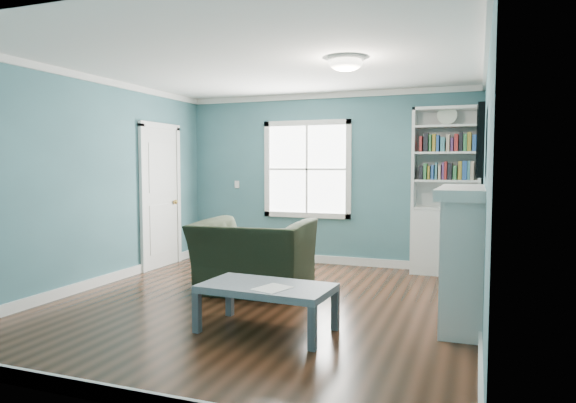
% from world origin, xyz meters
% --- Properties ---
extents(floor, '(5.00, 5.00, 0.00)m').
position_xyz_m(floor, '(0.00, 0.00, 0.00)').
color(floor, black).
rests_on(floor, ground).
extents(room_walls, '(5.00, 5.00, 5.00)m').
position_xyz_m(room_walls, '(0.00, 0.00, 1.58)').
color(room_walls, '#38616A').
rests_on(room_walls, ground).
extents(trim, '(4.50, 5.00, 2.60)m').
position_xyz_m(trim, '(0.00, 0.00, 1.24)').
color(trim, white).
rests_on(trim, ground).
extents(window, '(1.40, 0.06, 1.50)m').
position_xyz_m(window, '(-0.30, 2.49, 1.45)').
color(window, white).
rests_on(window, room_walls).
extents(bookshelf, '(0.90, 0.35, 2.31)m').
position_xyz_m(bookshelf, '(1.77, 2.30, 0.92)').
color(bookshelf, silver).
rests_on(bookshelf, ground).
extents(fireplace, '(0.44, 1.58, 1.30)m').
position_xyz_m(fireplace, '(2.08, 0.20, 0.64)').
color(fireplace, black).
rests_on(fireplace, ground).
extents(tv, '(0.06, 1.10, 0.65)m').
position_xyz_m(tv, '(2.20, 0.20, 1.72)').
color(tv, black).
rests_on(tv, fireplace).
extents(door, '(0.12, 0.98, 2.17)m').
position_xyz_m(door, '(-2.22, 1.40, 1.07)').
color(door, silver).
rests_on(door, ground).
extents(ceiling_fixture, '(0.38, 0.38, 0.15)m').
position_xyz_m(ceiling_fixture, '(0.90, 0.10, 2.55)').
color(ceiling_fixture, white).
rests_on(ceiling_fixture, room_walls).
extents(light_switch, '(0.08, 0.01, 0.12)m').
position_xyz_m(light_switch, '(-1.50, 2.48, 1.20)').
color(light_switch, white).
rests_on(light_switch, room_walls).
extents(recliner, '(1.36, 0.94, 1.14)m').
position_xyz_m(recliner, '(-0.30, 0.49, 0.57)').
color(recliner, black).
rests_on(recliner, ground).
extents(coffee_table, '(1.22, 0.72, 0.43)m').
position_xyz_m(coffee_table, '(0.41, -0.82, 0.37)').
color(coffee_table, '#4A5159').
rests_on(coffee_table, ground).
extents(paper_sheet, '(0.34, 0.38, 0.00)m').
position_xyz_m(paper_sheet, '(0.51, -0.94, 0.43)').
color(paper_sheet, white).
rests_on(paper_sheet, coffee_table).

